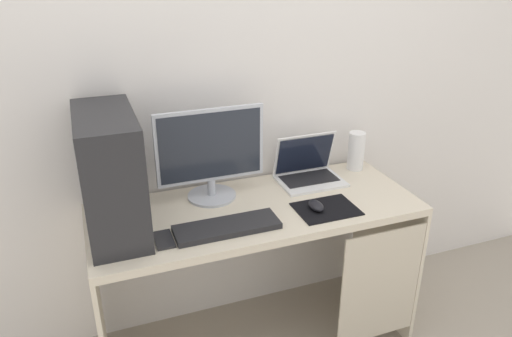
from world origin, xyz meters
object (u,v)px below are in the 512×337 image
object	(u,v)px
monitor	(211,155)
cell_phone	(164,240)
pc_tower	(111,174)
laptop	(308,171)
speaker	(356,151)
mouse_left	(316,206)
keyboard	(227,227)

from	to	relation	value
monitor	cell_phone	world-z (taller)	monitor
pc_tower	monitor	distance (m)	0.44
laptop	cell_phone	distance (m)	0.81
monitor	cell_phone	distance (m)	0.44
speaker	pc_tower	bearing A→B (deg)	-171.48
speaker	monitor	bearing A→B (deg)	-175.78
monitor	cell_phone	bearing A→B (deg)	-134.10
speaker	cell_phone	distance (m)	1.09
pc_tower	cell_phone	world-z (taller)	pc_tower
pc_tower	speaker	bearing A→B (deg)	8.52
laptop	mouse_left	xyz separation A→B (m)	(-0.10, -0.28, -0.02)
monitor	keyboard	xyz separation A→B (m)	(-0.02, -0.29, -0.20)
pc_tower	laptop	distance (m)	0.94
pc_tower	cell_phone	size ratio (longest dim) A/B	3.68
pc_tower	monitor	bearing A→B (deg)	16.01
mouse_left	cell_phone	size ratio (longest dim) A/B	0.74
pc_tower	keyboard	distance (m)	0.49
pc_tower	monitor	xyz separation A→B (m)	(0.42, 0.12, -0.03)
mouse_left	monitor	bearing A→B (deg)	145.22
speaker	keyboard	bearing A→B (deg)	-156.45
pc_tower	keyboard	bearing A→B (deg)	-22.03
keyboard	monitor	bearing A→B (deg)	86.01
speaker	keyboard	xyz separation A→B (m)	(-0.79, -0.34, -0.08)
laptop	keyboard	bearing A→B (deg)	-148.87
laptop	speaker	size ratio (longest dim) A/B	1.57
monitor	mouse_left	world-z (taller)	monitor
monitor	keyboard	distance (m)	0.35
cell_phone	mouse_left	bearing A→B (deg)	1.20
monitor	keyboard	bearing A→B (deg)	-93.99
laptop	mouse_left	size ratio (longest dim) A/B	3.15
keyboard	laptop	bearing A→B (deg)	31.13
monitor	laptop	xyz separation A→B (m)	(0.48, 0.02, -0.16)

